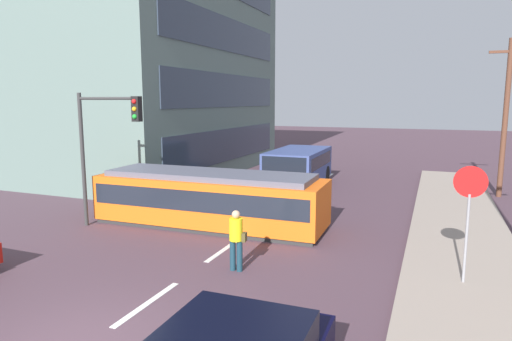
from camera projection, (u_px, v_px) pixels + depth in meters
ground_plane at (269, 218)px, 17.45m from camera, size 120.00×120.00×0.00m
sidewalk_curb_right at (467, 280)px, 11.28m from camera, size 3.20×36.00×0.14m
lane_stripe_1 at (148, 303)px, 10.12m from camera, size 0.16×2.40×0.01m
lane_stripe_2 at (225, 249)px, 13.79m from camera, size 0.16×2.40×0.01m
lane_stripe_3 at (300, 196)px, 21.39m from camera, size 0.16×2.40×0.01m
lane_stripe_4 at (328, 177)px, 26.89m from camera, size 0.16×2.40×0.01m
corner_building at (110, 21)px, 28.80m from camera, size 16.86×16.72×19.20m
streetcar_tram at (210, 198)px, 16.35m from camera, size 8.51×2.72×1.98m
city_bus at (298, 165)px, 23.94m from camera, size 2.59×5.17×1.94m
pedestrian_crossing at (236, 237)px, 11.93m from camera, size 0.46×0.36×1.67m
parked_sedan_mid at (174, 183)px, 21.52m from camera, size 2.17×4.08×1.19m
stop_sign at (469, 200)px, 10.66m from camera, size 0.76×0.07×2.88m
traffic_light_mast at (105, 134)px, 15.56m from camera, size 2.64×0.33×4.81m
utility_pole_mid at (506, 116)px, 20.75m from camera, size 1.80×0.24×7.35m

